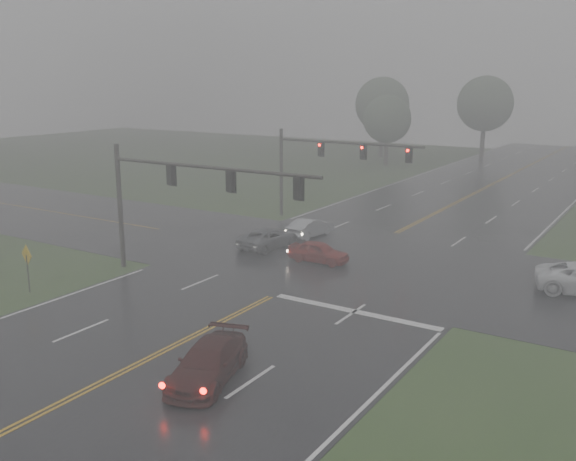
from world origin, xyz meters
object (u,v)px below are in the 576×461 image
Objects in this scene: sedan_maroon at (209,380)px; sedan_silver at (310,237)px; signal_gantry_near at (173,188)px; signal_gantry_far at (322,158)px; sedan_red at (318,262)px; car_grey at (268,248)px.

sedan_maroon is 1.20× the size of sedan_silver.
sedan_maroon is at bearing -43.17° from signal_gantry_near.
sedan_silver is 7.21m from signal_gantry_far.
signal_gantry_far reaches higher than sedan_maroon.
signal_gantry_far reaches higher than sedan_silver.
sedan_maroon reaches higher than sedan_silver.
car_grey reaches higher than sedan_red.
sedan_red is 0.28× the size of signal_gantry_near.
sedan_maroon is at bearing -69.24° from signal_gantry_far.
signal_gantry_near reaches higher than sedan_red.
car_grey is 0.39× the size of signal_gantry_far.
signal_gantry_near reaches higher than sedan_silver.
sedan_red is 12.53m from signal_gantry_far.
car_grey is at bearing -82.78° from signal_gantry_far.
sedan_silver is at bearing 31.80° from sedan_red.
signal_gantry_near is at bearing 89.74° from car_grey.
car_grey is 10.24m from signal_gantry_far.
sedan_maroon is at bearing 121.61° from car_grey.
signal_gantry_near is at bearing 89.28° from sedan_silver.
sedan_silver is at bearing -97.26° from car_grey.
signal_gantry_far is (-1.14, 8.97, 4.81)m from car_grey.
sedan_red is 0.81× the size of car_grey.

